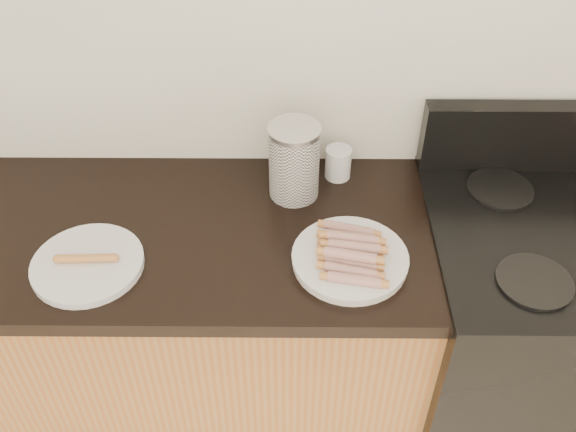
{
  "coord_description": "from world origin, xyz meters",
  "views": [
    {
      "loc": [
        0.04,
        0.49,
        2.04
      ],
      "look_at": [
        0.03,
        1.62,
        1.02
      ],
      "focal_mm": 40.0,
      "sensor_mm": 36.0,
      "label": 1
    }
  ],
  "objects_px": {
    "main_plate": "(350,260)",
    "side_plate": "(88,264)",
    "canister": "(294,161)",
    "mug": "(338,163)",
    "stove": "(536,342)"
  },
  "relations": [
    {
      "from": "mug",
      "to": "stove",
      "type": "bearing_deg",
      "value": -21.82
    },
    {
      "from": "side_plate",
      "to": "mug",
      "type": "distance_m",
      "value": 0.72
    },
    {
      "from": "stove",
      "to": "side_plate",
      "type": "relative_size",
      "value": 3.36
    },
    {
      "from": "canister",
      "to": "mug",
      "type": "bearing_deg",
      "value": 31.36
    },
    {
      "from": "stove",
      "to": "side_plate",
      "type": "height_order",
      "value": "side_plate"
    },
    {
      "from": "main_plate",
      "to": "mug",
      "type": "distance_m",
      "value": 0.34
    },
    {
      "from": "stove",
      "to": "canister",
      "type": "bearing_deg",
      "value": 167.02
    },
    {
      "from": "side_plate",
      "to": "canister",
      "type": "relative_size",
      "value": 1.26
    },
    {
      "from": "stove",
      "to": "side_plate",
      "type": "bearing_deg",
      "value": -174.66
    },
    {
      "from": "canister",
      "to": "mug",
      "type": "relative_size",
      "value": 2.35
    },
    {
      "from": "main_plate",
      "to": "side_plate",
      "type": "distance_m",
      "value": 0.64
    },
    {
      "from": "side_plate",
      "to": "canister",
      "type": "xyz_separation_m",
      "value": [
        0.5,
        0.29,
        0.1
      ]
    },
    {
      "from": "main_plate",
      "to": "side_plate",
      "type": "relative_size",
      "value": 1.04
    },
    {
      "from": "main_plate",
      "to": "canister",
      "type": "xyz_separation_m",
      "value": [
        -0.14,
        0.27,
        0.1
      ]
    },
    {
      "from": "canister",
      "to": "main_plate",
      "type": "bearing_deg",
      "value": -62.78
    }
  ]
}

